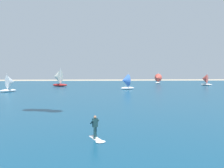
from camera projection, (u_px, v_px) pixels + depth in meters
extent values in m
cube|color=navy|center=(108.00, 91.00, 53.46)|extent=(160.00, 90.00, 0.10)
cube|color=white|center=(95.00, 138.00, 16.71)|extent=(0.98, 1.46, 0.05)
cylinder|color=#143338|center=(95.00, 133.00, 16.46)|extent=(0.14, 0.14, 0.80)
cylinder|color=#143338|center=(96.00, 132.00, 16.89)|extent=(0.14, 0.14, 0.80)
cube|color=#143338|center=(95.00, 123.00, 16.63)|extent=(0.42, 0.35, 0.60)
sphere|color=#9E7051|center=(95.00, 117.00, 16.61)|extent=(0.22, 0.22, 0.22)
cylinder|color=#143338|center=(92.00, 122.00, 16.60)|extent=(0.29, 0.49, 0.39)
cylinder|color=#143338|center=(97.00, 121.00, 16.80)|extent=(0.29, 0.49, 0.39)
ellipsoid|color=white|center=(101.00, 142.00, 15.86)|extent=(0.88, 0.83, 0.08)
ellipsoid|color=white|center=(128.00, 88.00, 56.67)|extent=(3.68, 2.18, 0.65)
cylinder|color=silver|center=(128.00, 80.00, 56.59)|extent=(0.11, 0.11, 3.49)
cone|color=#3F72CC|center=(125.00, 80.00, 56.35)|extent=(2.33, 3.25, 2.93)
ellipsoid|color=maroon|center=(60.00, 85.00, 66.29)|extent=(4.65, 2.51, 0.83)
cylinder|color=silver|center=(60.00, 76.00, 66.08)|extent=(0.14, 0.14, 4.42)
cone|color=silver|center=(57.00, 77.00, 66.28)|extent=(2.74, 4.06, 3.71)
ellipsoid|color=silver|center=(206.00, 85.00, 69.65)|extent=(3.25, 2.84, 0.61)
cylinder|color=silver|center=(207.00, 78.00, 69.44)|extent=(0.10, 0.10, 3.23)
cone|color=#D84C3F|center=(205.00, 79.00, 69.85)|extent=(2.77, 3.02, 2.72)
ellipsoid|color=white|center=(8.00, 91.00, 50.23)|extent=(3.39, 3.08, 0.64)
cylinder|color=silver|center=(7.00, 81.00, 49.99)|extent=(0.11, 0.11, 3.42)
cone|color=white|center=(11.00, 82.00, 50.50)|extent=(2.98, 3.17, 2.87)
ellipsoid|color=silver|center=(158.00, 83.00, 78.67)|extent=(2.88, 3.15, 0.60)
cylinder|color=silver|center=(158.00, 77.00, 78.67)|extent=(0.10, 0.10, 3.19)
cone|color=#D84C3F|center=(157.00, 78.00, 78.12)|extent=(2.95, 2.78, 2.68)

